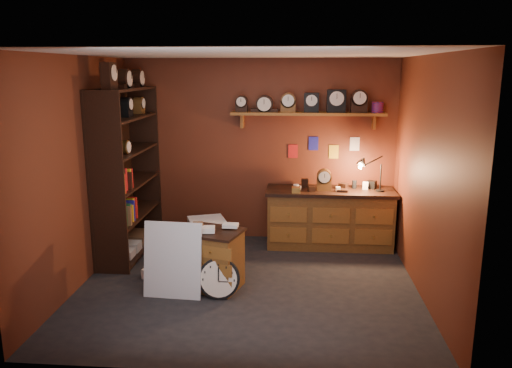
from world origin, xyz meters
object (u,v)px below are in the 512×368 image
Objects in this scene: low_cabinet at (214,257)px; big_round_clock at (219,279)px; workbench at (330,215)px; shelving_unit at (125,165)px.

low_cabinet is 0.32m from big_round_clock.
workbench reaches higher than low_cabinet.
low_cabinet reaches higher than big_round_clock.
big_round_clock is at bearing -41.98° from shelving_unit.
workbench is 2.32× the size of low_cabinet.
shelving_unit is 5.42× the size of big_round_clock.
workbench is 3.88× the size of big_round_clock.
shelving_unit is at bearing 138.02° from big_round_clock.
low_cabinet is (1.40, -1.08, -0.87)m from shelving_unit.
shelving_unit is at bearing 159.31° from low_cabinet.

